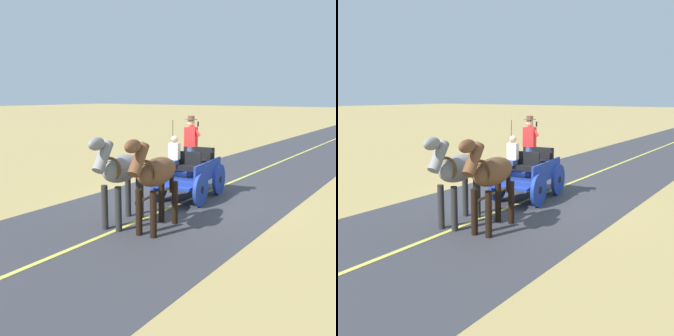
# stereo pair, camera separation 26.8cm
# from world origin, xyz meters

# --- Properties ---
(ground_plane) EXTENTS (200.00, 200.00, 0.00)m
(ground_plane) POSITION_xyz_m (0.00, 0.00, 0.00)
(ground_plane) COLOR tan
(road_surface) EXTENTS (5.76, 160.00, 0.01)m
(road_surface) POSITION_xyz_m (0.00, 0.00, 0.00)
(road_surface) COLOR #38383D
(road_surface) RESTS_ON ground
(road_centre_stripe) EXTENTS (0.12, 160.00, 0.00)m
(road_centre_stripe) POSITION_xyz_m (0.00, 0.00, 0.01)
(road_centre_stripe) COLOR #DBCC4C
(road_centre_stripe) RESTS_ON road_surface
(horse_drawn_carriage) EXTENTS (1.73, 4.51, 2.50)m
(horse_drawn_carriage) POSITION_xyz_m (0.12, -0.07, 0.82)
(horse_drawn_carriage) COLOR #1E3899
(horse_drawn_carriage) RESTS_ON ground
(horse_near_side) EXTENTS (0.77, 2.15, 2.21)m
(horse_near_side) POSITION_xyz_m (-0.75, 2.87, 1.32)
(horse_near_side) COLOR brown
(horse_near_side) RESTS_ON ground
(horse_off_side) EXTENTS (0.84, 2.15, 2.21)m
(horse_off_side) POSITION_xyz_m (0.17, 3.00, 1.32)
(horse_off_side) COLOR gray
(horse_off_side) RESTS_ON ground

